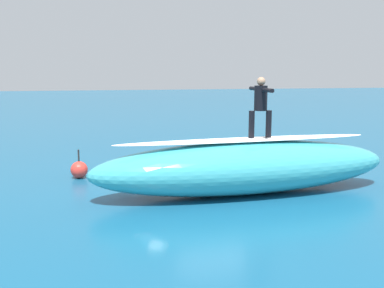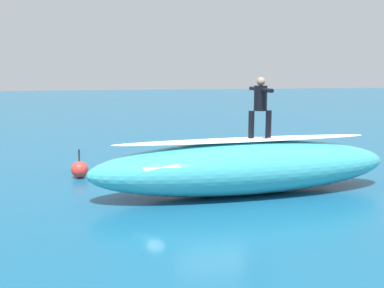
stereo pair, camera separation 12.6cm
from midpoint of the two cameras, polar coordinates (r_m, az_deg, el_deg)
name	(u,v)px [view 2 (the right image)]	position (r m, az deg, el deg)	size (l,w,h in m)	color
ground_plane	(214,179)	(14.72, 2.91, -4.36)	(120.00, 120.00, 0.00)	#145175
wave_crest	(245,167)	(13.04, 6.77, -2.88)	(8.69, 2.16, 1.48)	teal
wave_foam_lip	(245,140)	(12.90, 6.84, 0.51)	(7.39, 0.76, 0.08)	white
surfboard_riding	(260,139)	(13.06, 8.59, 0.59)	(1.80, 0.52, 0.08)	silver
surfer_riding	(260,103)	(12.95, 8.70, 5.04)	(0.67, 1.59, 1.68)	black
surfboard_paddling	(134,176)	(15.07, -6.97, -3.92)	(1.98, 0.56, 0.09)	#33B2D1
surfer_paddling	(137,171)	(15.00, -6.49, -3.26)	(1.72, 0.75, 0.31)	black
buoy_marker	(80,169)	(15.26, -13.43, -3.06)	(0.54, 0.54, 0.93)	red
foam_patch_near	(320,177)	(15.26, 15.67, -3.93)	(0.70, 0.56, 0.14)	white
foam_patch_mid	(148,184)	(13.91, -5.15, -4.87)	(1.06, 1.03, 0.16)	white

